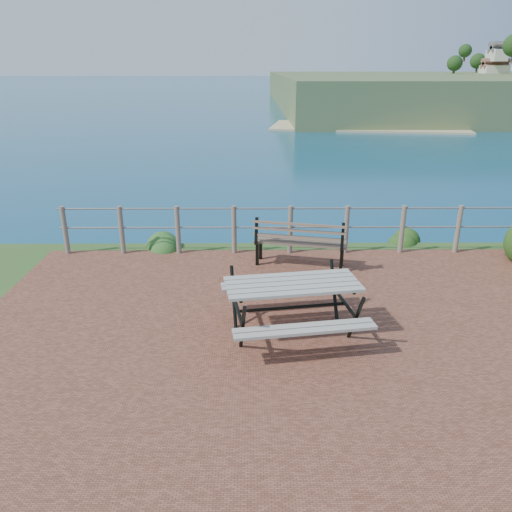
{
  "coord_description": "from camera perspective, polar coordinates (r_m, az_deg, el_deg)",
  "views": [
    {
      "loc": [
        -0.78,
        -6.36,
        3.67
      ],
      "look_at": [
        -0.72,
        1.25,
        0.75
      ],
      "focal_mm": 35.0,
      "sensor_mm": 36.0,
      "label": 1
    }
  ],
  "objects": [
    {
      "name": "ground",
      "position": [
        7.39,
        5.74,
        -8.92
      ],
      "size": [
        10.0,
        7.0,
        0.12
      ],
      "primitive_type": "cube",
      "color": "brown",
      "rests_on": "ground"
    },
    {
      "name": "ocean",
      "position": [
        206.39,
        -0.29,
        20.0
      ],
      "size": [
        1200.0,
        1200.0,
        0.0
      ],
      "primitive_type": "plane",
      "color": "#145B7B",
      "rests_on": "ground"
    },
    {
      "name": "picnic_table",
      "position": [
        7.16,
        4.14,
        -5.3
      ],
      "size": [
        1.97,
        1.62,
        0.79
      ],
      "rotation": [
        0.0,
        0.0,
        0.16
      ],
      "color": "gray",
      "rests_on": "ground"
    },
    {
      "name": "safety_railing",
      "position": [
        10.22,
        3.94,
        3.31
      ],
      "size": [
        9.4,
        0.1,
        1.0
      ],
      "color": "#6B5B4C",
      "rests_on": "ground"
    },
    {
      "name": "shrub_lip_east",
      "position": [
        11.69,
        16.59,
        1.79
      ],
      "size": [
        0.72,
        0.72,
        0.45
      ],
      "primitive_type": "ellipsoid",
      "color": "#1B4114",
      "rests_on": "ground"
    },
    {
      "name": "park_bench",
      "position": [
        9.55,
        5.09,
        2.46
      ],
      "size": [
        1.8,
        0.82,
        0.98
      ],
      "rotation": [
        0.0,
        0.0,
        -0.23
      ],
      "color": "brown",
      "rests_on": "ground"
    },
    {
      "name": "shrub_lip_west",
      "position": [
        10.86,
        -10.99,
        0.84
      ],
      "size": [
        0.74,
        0.74,
        0.47
      ],
      "primitive_type": "ellipsoid",
      "color": "#2B501E",
      "rests_on": "ground"
    }
  ]
}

